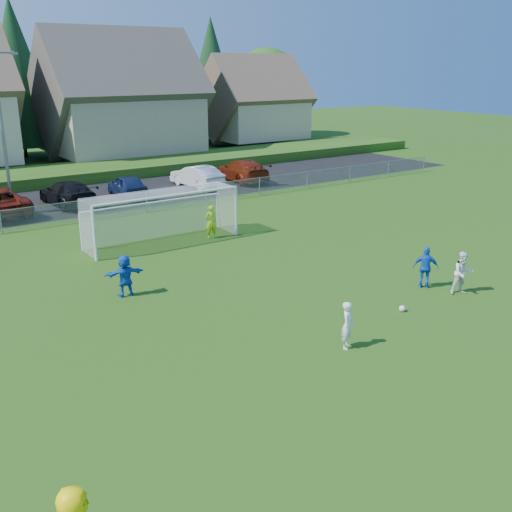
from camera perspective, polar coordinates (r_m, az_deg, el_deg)
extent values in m
plane|color=#193D0C|center=(17.41, 15.49, -11.10)|extent=(160.00, 160.00, 0.00)
plane|color=black|center=(39.71, -16.34, 5.19)|extent=(60.00, 60.00, 0.00)
cube|color=#1E420F|center=(46.70, -19.42, 7.21)|extent=(70.00, 6.00, 0.80)
sphere|color=white|center=(21.51, 13.76, -4.88)|extent=(0.22, 0.22, 0.22)
imported|color=white|center=(18.31, 8.72, -6.53)|extent=(0.65, 0.60, 1.48)
imported|color=white|center=(23.52, 19.09, -1.54)|extent=(0.97, 0.88, 1.63)
imported|color=blue|center=(23.75, 15.86, -1.05)|extent=(0.93, 0.98, 1.63)
imported|color=blue|center=(22.56, -12.37, -1.83)|extent=(1.52, 0.68, 1.59)
imported|color=#B3E31A|center=(29.50, -4.30, 3.27)|extent=(0.65, 0.47, 1.65)
imported|color=black|center=(38.17, -17.49, 5.74)|extent=(2.42, 5.29, 1.50)
imported|color=#16234D|center=(39.71, -12.16, 6.57)|extent=(2.11, 4.38, 1.44)
imported|color=white|center=(42.14, -5.65, 7.57)|extent=(2.05, 4.72, 1.51)
imported|color=maroon|center=(44.06, -1.35, 8.15)|extent=(2.78, 5.66, 1.58)
cylinder|color=white|center=(26.78, -15.15, 2.05)|extent=(0.12, 0.12, 2.44)
cylinder|color=white|center=(29.89, -1.91, 4.29)|extent=(0.12, 0.12, 2.44)
cylinder|color=white|center=(27.86, -8.28, 5.68)|extent=(7.30, 0.12, 0.12)
cylinder|color=white|center=(28.51, -16.35, 2.22)|extent=(0.08, 0.08, 1.80)
cylinder|color=white|center=(31.45, -3.70, 4.35)|extent=(0.08, 0.08, 1.80)
cylinder|color=white|center=(29.58, -9.81, 5.05)|extent=(7.30, 0.08, 0.08)
cube|color=silver|center=(29.79, -9.72, 3.36)|extent=(7.30, 0.02, 1.80)
cube|color=silver|center=(27.60, -15.79, 2.46)|extent=(0.02, 1.80, 2.44)
cube|color=silver|center=(30.63, -2.83, 4.61)|extent=(0.02, 1.80, 2.44)
cube|color=silver|center=(28.65, -9.10, 5.98)|extent=(7.30, 1.80, 0.02)
cube|color=gray|center=(34.40, -13.49, 5.54)|extent=(52.00, 0.03, 0.03)
cube|color=gray|center=(34.52, -13.42, 4.61)|extent=(52.00, 0.02, 1.14)
cylinder|color=gray|center=(34.52, -13.42, 4.61)|extent=(0.06, 0.06, 1.20)
cylinder|color=gray|center=(49.97, 15.69, 8.44)|extent=(0.06, 0.06, 1.20)
cylinder|color=slate|center=(36.42, -22.96, 10.61)|extent=(0.18, 0.18, 9.00)
cylinder|color=slate|center=(36.34, -23.02, 17.43)|extent=(1.20, 0.12, 0.12)
cube|color=slate|center=(36.47, -22.05, 17.46)|extent=(0.36, 0.18, 0.12)
cube|color=tan|center=(55.80, -12.72, 12.39)|extent=(12.00, 10.00, 5.00)
pyramid|color=#4C473F|center=(55.66, -13.32, 20.61)|extent=(13.20, 11.00, 5.52)
cube|color=tan|center=(63.88, -0.23, 13.01)|extent=(9.00, 8.00, 4.00)
pyramid|color=brown|center=(63.65, -0.24, 18.77)|extent=(9.90, 8.80, 4.41)
cylinder|color=#382616|center=(59.61, -21.10, 9.35)|extent=(0.30, 0.30, 1.20)
cone|color=#143819|center=(59.13, -21.87, 15.95)|extent=(7.28, 7.28, 12.60)
cylinder|color=#382616|center=(64.42, -12.93, 11.88)|extent=(0.36, 0.36, 3.96)
sphere|color=#2B5B19|center=(64.13, -13.24, 16.17)|extent=(8.36, 8.36, 8.36)
cylinder|color=#382616|center=(67.21, -4.13, 11.32)|extent=(0.30, 0.30, 1.20)
cone|color=#143819|center=(66.79, -4.26, 16.82)|extent=(6.76, 6.76, 11.70)
cylinder|color=#382616|center=(72.29, 1.02, 12.78)|extent=(0.36, 0.36, 3.60)
sphere|color=#2B5B19|center=(72.03, 1.04, 16.27)|extent=(7.60, 7.60, 7.60)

